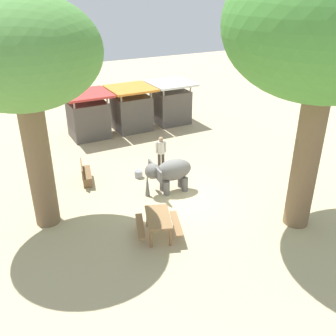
% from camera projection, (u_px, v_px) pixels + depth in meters
% --- Properties ---
extents(ground_plane, '(60.00, 60.00, 0.00)m').
position_uv_depth(ground_plane, '(185.00, 200.00, 15.11)').
color(ground_plane, tan).
extents(elephant, '(2.04, 1.37, 1.41)m').
position_uv_depth(elephant, '(169.00, 172.00, 15.35)').
color(elephant, slate).
rests_on(elephant, ground_plane).
extents(person_handler, '(0.50, 0.32, 1.62)m').
position_uv_depth(person_handler, '(161.00, 151.00, 17.19)').
color(person_handler, '#3F3833').
rests_on(person_handler, ground_plane).
extents(shade_tree_main, '(4.92, 4.51, 7.72)m').
position_uv_depth(shade_tree_main, '(22.00, 58.00, 11.19)').
color(shade_tree_main, brown).
rests_on(shade_tree_main, ground_plane).
extents(shade_tree_secondary, '(6.40, 5.87, 9.05)m').
position_uv_depth(shade_tree_secondary, '(330.00, 27.00, 10.77)').
color(shade_tree_secondary, brown).
rests_on(shade_tree_secondary, ground_plane).
extents(wooden_bench, '(0.71, 1.45, 0.88)m').
position_uv_depth(wooden_bench, '(85.00, 172.00, 16.27)').
color(wooden_bench, brown).
rests_on(wooden_bench, ground_plane).
extents(picnic_table_near, '(1.90, 1.92, 0.78)m').
position_uv_depth(picnic_table_near, '(158.00, 221.00, 12.73)').
color(picnic_table_near, olive).
rests_on(picnic_table_near, ground_plane).
extents(market_stall_red, '(2.50, 2.50, 2.52)m').
position_uv_depth(market_stall_red, '(88.00, 117.00, 20.86)').
color(market_stall_red, '#59514C').
rests_on(market_stall_red, ground_plane).
extents(market_stall_orange, '(2.50, 2.50, 2.52)m').
position_uv_depth(market_stall_orange, '(131.00, 111.00, 21.96)').
color(market_stall_orange, '#59514C').
rests_on(market_stall_orange, ground_plane).
extents(market_stall_white, '(2.50, 2.50, 2.52)m').
position_uv_depth(market_stall_white, '(171.00, 105.00, 23.06)').
color(market_stall_white, '#59514C').
rests_on(market_stall_white, ground_plane).
extents(feed_bucket, '(0.36, 0.36, 0.32)m').
position_uv_depth(feed_bucket, '(139.00, 174.00, 16.81)').
color(feed_bucket, gray).
rests_on(feed_bucket, ground_plane).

